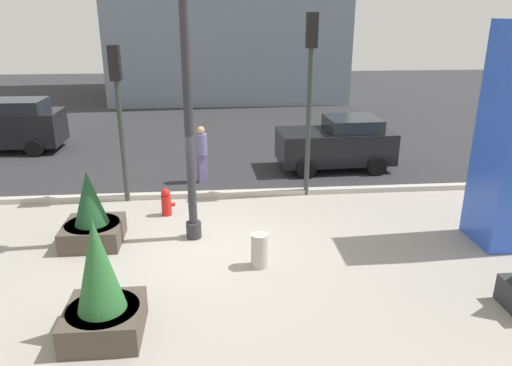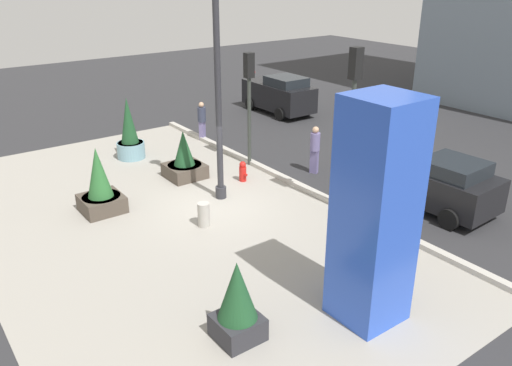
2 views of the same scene
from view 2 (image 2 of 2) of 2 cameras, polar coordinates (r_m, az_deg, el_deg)
ground_plane at (r=19.11m, az=5.75°, el=0.61°), size 60.00×60.00×0.00m
plaza_pavement at (r=16.05m, az=-10.52°, el=-4.19°), size 18.00×10.00×0.02m
curb_strip at (r=18.54m, az=3.72°, el=0.24°), size 18.00×0.24×0.16m
lamp_post at (r=16.31m, az=-4.17°, el=9.12°), size 0.44×0.44×6.85m
art_pillar_blue at (r=10.90m, az=12.96°, el=-3.39°), size 1.36×1.36×4.96m
potted_plant_near_left at (r=16.80m, az=-16.79°, el=-0.43°), size 1.25×1.25×2.12m
potted_plant_curbside at (r=18.97m, az=-7.89°, el=2.47°), size 1.30×1.30×1.77m
potted_plant_by_pillar at (r=10.80m, az=-2.07°, el=-13.06°), size 0.92×0.92×1.82m
potted_plant_mid_plaza at (r=21.25m, az=-13.73°, el=5.14°), size 1.10×1.10×2.48m
fire_hydrant at (r=18.56m, az=-1.46°, el=1.27°), size 0.36×0.26×0.75m
concrete_bollard at (r=15.43m, az=-5.77°, el=-3.49°), size 0.36×0.36×0.75m
traffic_light_corner at (r=15.51m, az=10.60°, el=8.27°), size 0.28×0.42×5.09m
traffic_light_far_side at (r=19.41m, az=-0.75°, el=10.07°), size 0.28×0.42×4.30m
car_intersection at (r=17.25m, az=19.28°, el=0.03°), size 3.89×2.19×1.76m
car_curb_east at (r=27.40m, az=2.58°, el=9.73°), size 4.19×2.04×1.98m
pedestrian_crossing at (r=23.01m, az=-5.97°, el=7.00°), size 0.50×0.50×1.72m
pedestrian_by_curb at (r=19.23m, az=6.49°, el=3.93°), size 0.48×0.48×1.79m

